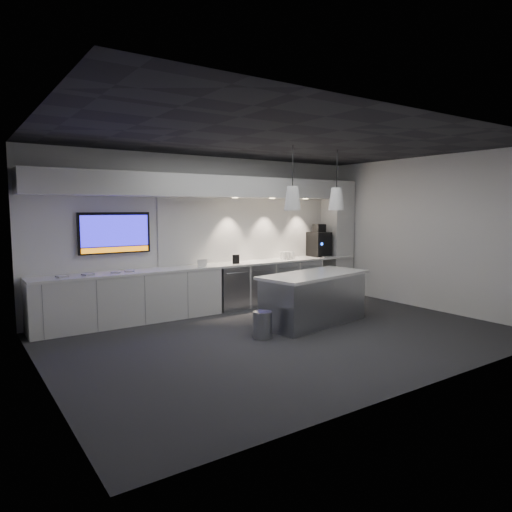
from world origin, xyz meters
TOP-DOWN VIEW (x-y plane):
  - floor at (0.00, 0.00)m, footprint 7.00×7.00m
  - ceiling at (0.00, 0.00)m, footprint 7.00×7.00m
  - wall_back at (0.00, 2.50)m, footprint 7.00×0.00m
  - wall_front at (0.00, -2.50)m, footprint 7.00×0.00m
  - wall_left at (-3.50, 0.00)m, footprint 0.00×7.00m
  - wall_right at (3.50, 0.00)m, footprint 0.00×7.00m
  - back_counter at (0.00, 2.17)m, footprint 6.80×0.65m
  - left_base_cabinets at (-1.75, 2.17)m, footprint 3.30×0.63m
  - fridge_unit_a at (0.25, 2.17)m, footprint 0.60×0.61m
  - fridge_unit_b at (0.88, 2.17)m, footprint 0.60×0.61m
  - fridge_unit_c at (1.51, 2.17)m, footprint 0.60×0.61m
  - fridge_unit_d at (2.14, 2.17)m, footprint 0.60×0.61m
  - backsplash at (1.20, 2.48)m, footprint 4.60×0.03m
  - soffit at (0.00, 2.20)m, footprint 6.90×0.60m
  - column at (3.20, 2.20)m, footprint 0.55×0.55m
  - wall_tv at (-1.90, 2.45)m, footprint 1.25×0.07m
  - island at (0.86, 0.34)m, footprint 2.19×1.24m
  - bin at (-0.39, 0.11)m, footprint 0.37×0.37m
  - coffee_machine at (2.65, 2.20)m, footprint 0.43×0.59m
  - sign_black at (0.35, 2.08)m, footprint 0.14×0.05m
  - sign_white at (-0.40, 2.05)m, footprint 0.18×0.05m
  - cup_cluster at (1.71, 2.16)m, footprint 0.29×0.19m
  - tray_a at (-2.86, 2.13)m, footprint 0.19×0.19m
  - tray_b at (-2.46, 2.13)m, footprint 0.20×0.20m
  - tray_c at (-2.00, 2.15)m, footprint 0.19×0.19m
  - tray_d at (-1.76, 2.16)m, footprint 0.19×0.19m
  - pendant_left at (0.37, 0.34)m, footprint 0.28×0.28m
  - pendant_right at (1.35, 0.34)m, footprint 0.28×0.28m

SIDE VIEW (x-z plane):
  - floor at x=0.00m, z-range 0.00..0.00m
  - bin at x=-0.39m, z-range 0.00..0.41m
  - fridge_unit_a at x=0.25m, z-range 0.00..0.85m
  - fridge_unit_b at x=0.88m, z-range 0.00..0.85m
  - fridge_unit_c at x=1.51m, z-range 0.00..0.85m
  - fridge_unit_d at x=2.14m, z-range 0.00..0.85m
  - left_base_cabinets at x=-1.75m, z-range 0.00..0.86m
  - island at x=0.86m, z-range 0.00..0.88m
  - back_counter at x=0.00m, z-range 0.86..0.90m
  - tray_a at x=-2.86m, z-range 0.90..0.92m
  - tray_b at x=-2.46m, z-range 0.90..0.92m
  - tray_c at x=-2.00m, z-range 0.90..0.92m
  - tray_d at x=-1.76m, z-range 0.90..0.92m
  - sign_white at x=-0.40m, z-range 0.90..1.04m
  - cup_cluster at x=1.71m, z-range 0.90..1.06m
  - sign_black at x=0.35m, z-range 0.90..1.08m
  - coffee_machine at x=2.65m, z-range 0.83..1.57m
  - column at x=3.20m, z-range 0.00..2.60m
  - wall_back at x=0.00m, z-range -2.00..5.00m
  - wall_front at x=0.00m, z-range -2.00..5.00m
  - wall_left at x=-3.50m, z-range -2.00..5.00m
  - wall_right at x=3.50m, z-range -2.00..5.00m
  - backsplash at x=1.20m, z-range 0.90..2.20m
  - wall_tv at x=-1.90m, z-range 1.20..1.92m
  - pendant_left at x=0.37m, z-range 1.61..2.70m
  - pendant_right at x=1.35m, z-range 1.61..2.70m
  - soffit at x=0.00m, z-range 2.20..2.60m
  - ceiling at x=0.00m, z-range 3.00..3.00m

